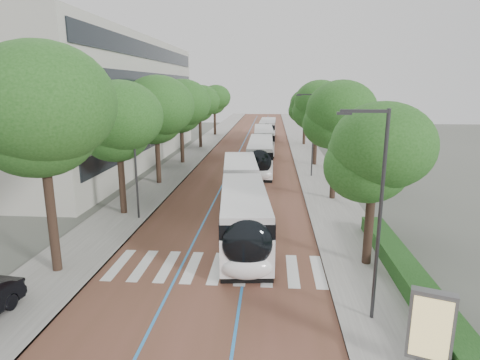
# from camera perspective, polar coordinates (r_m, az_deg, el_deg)

# --- Properties ---
(ground) EXTENTS (160.00, 160.00, 0.00)m
(ground) POSITION_cam_1_polar(r_m,az_deg,el_deg) (19.61, -4.31, -13.64)
(ground) COLOR #51544C
(ground) RESTS_ON ground
(road) EXTENTS (11.00, 140.00, 0.02)m
(road) POSITION_cam_1_polar(r_m,az_deg,el_deg) (58.01, 1.72, 4.55)
(road) COLOR brown
(road) RESTS_ON ground
(sidewalk_left) EXTENTS (4.00, 140.00, 0.12)m
(sidewalk_left) POSITION_cam_1_polar(r_m,az_deg,el_deg) (58.84, -5.62, 4.67)
(sidewalk_left) COLOR gray
(sidewalk_left) RESTS_ON ground
(sidewalk_right) EXTENTS (4.00, 140.00, 0.12)m
(sidewalk_right) POSITION_cam_1_polar(r_m,az_deg,el_deg) (58.12, 9.15, 4.45)
(sidewalk_right) COLOR gray
(sidewalk_right) RESTS_ON ground
(kerb_left) EXTENTS (0.20, 140.00, 0.14)m
(kerb_left) POSITION_cam_1_polar(r_m,az_deg,el_deg) (58.54, -3.78, 4.66)
(kerb_left) COLOR gray
(kerb_left) RESTS_ON ground
(kerb_right) EXTENTS (0.20, 140.00, 0.14)m
(kerb_right) POSITION_cam_1_polar(r_m,az_deg,el_deg) (58.00, 7.27, 4.50)
(kerb_right) COLOR gray
(kerb_right) RESTS_ON ground
(zebra_crossing) EXTENTS (10.55, 3.60, 0.01)m
(zebra_crossing) POSITION_cam_1_polar(r_m,az_deg,el_deg) (20.46, -3.31, -12.35)
(zebra_crossing) COLOR silver
(zebra_crossing) RESTS_ON ground
(lane_line_left) EXTENTS (0.12, 126.00, 0.01)m
(lane_line_left) POSITION_cam_1_polar(r_m,az_deg,el_deg) (58.10, 0.14, 4.58)
(lane_line_left) COLOR #2677C1
(lane_line_left) RESTS_ON road
(lane_line_right) EXTENTS (0.12, 126.00, 0.01)m
(lane_line_right) POSITION_cam_1_polar(r_m,az_deg,el_deg) (57.95, 3.31, 4.54)
(lane_line_right) COLOR #2677C1
(lane_line_right) RESTS_ON road
(office_building) EXTENTS (18.11, 40.00, 14.00)m
(office_building) POSITION_cam_1_polar(r_m,az_deg,el_deg) (50.48, -22.02, 10.26)
(office_building) COLOR #B4B2A7
(office_building) RESTS_ON ground
(hedge) EXTENTS (1.20, 14.00, 0.80)m
(hedge) POSITION_cam_1_polar(r_m,az_deg,el_deg) (20.18, 22.79, -12.26)
(hedge) COLOR #163D15
(hedge) RESTS_ON sidewalk_right
(streetlight_near) EXTENTS (1.82, 0.20, 8.00)m
(streetlight_near) POSITION_cam_1_polar(r_m,az_deg,el_deg) (15.31, 18.80, -2.81)
(streetlight_near) COLOR #303033
(streetlight_near) RESTS_ON sidewalk_right
(streetlight_far) EXTENTS (1.82, 0.20, 8.00)m
(streetlight_far) POSITION_cam_1_polar(r_m,az_deg,el_deg) (39.65, 10.12, 7.26)
(streetlight_far) COLOR #303033
(streetlight_far) RESTS_ON sidewalk_right
(lamp_post_left) EXTENTS (0.14, 0.14, 8.00)m
(lamp_post_left) POSITION_cam_1_polar(r_m,az_deg,el_deg) (27.20, -14.67, 2.82)
(lamp_post_left) COLOR #303033
(lamp_post_left) RESTS_ON sidewalk_left
(trees_left) EXTENTS (6.37, 60.77, 10.22)m
(trees_left) POSITION_cam_1_polar(r_m,az_deg,el_deg) (40.47, -10.37, 9.79)
(trees_left) COLOR black
(trees_left) RESTS_ON ground
(trees_right) EXTENTS (5.64, 46.98, 8.87)m
(trees_right) POSITION_cam_1_polar(r_m,az_deg,el_deg) (40.65, 11.59, 9.10)
(trees_right) COLOR black
(trees_right) RESTS_ON ground
(lead_bus) EXTENTS (4.33, 18.55, 3.20)m
(lead_bus) POSITION_cam_1_polar(r_m,az_deg,el_deg) (26.14, 0.31, -2.78)
(lead_bus) COLOR black
(lead_bus) RESTS_ON ground
(bus_queued_0) EXTENTS (2.63, 12.42, 3.20)m
(bus_queued_0) POSITION_cam_1_polar(r_m,az_deg,el_deg) (42.25, 2.94, 3.44)
(bus_queued_0) COLOR white
(bus_queued_0) RESTS_ON ground
(bus_queued_1) EXTENTS (2.93, 12.47, 3.20)m
(bus_queued_1) POSITION_cam_1_polar(r_m,az_deg,el_deg) (54.60, 3.38, 5.69)
(bus_queued_1) COLOR white
(bus_queued_1) RESTS_ON ground
(bus_queued_2) EXTENTS (2.76, 12.44, 3.20)m
(bus_queued_2) POSITION_cam_1_polar(r_m,az_deg,el_deg) (67.65, 3.95, 7.16)
(bus_queued_2) COLOR white
(bus_queued_2) RESTS_ON ground
(ad_panel) EXTENTS (1.35, 0.77, 2.72)m
(ad_panel) POSITION_cam_1_polar(r_m,az_deg,el_deg) (14.42, 25.43, -18.70)
(ad_panel) COLOR #59595B
(ad_panel) RESTS_ON sidewalk_right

